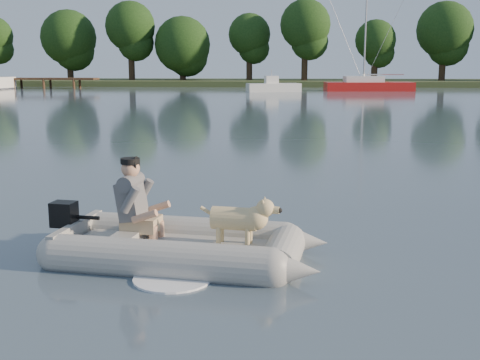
# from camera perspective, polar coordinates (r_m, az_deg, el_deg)

# --- Properties ---
(water) EXTENTS (160.00, 160.00, 0.00)m
(water) POSITION_cam_1_polar(r_m,az_deg,el_deg) (7.38, -3.69, -9.01)
(water) COLOR slate
(water) RESTS_ON ground
(shore_bank) EXTENTS (160.00, 12.00, 0.70)m
(shore_bank) POSITION_cam_1_polar(r_m,az_deg,el_deg) (68.91, 2.92, 9.17)
(shore_bank) COLOR #47512D
(shore_bank) RESTS_ON water
(dock) EXTENTS (18.00, 2.00, 1.04)m
(dock) POSITION_cam_1_polar(r_m,az_deg,el_deg) (64.76, -21.16, 8.57)
(dock) COLOR #4C331E
(dock) RESTS_ON water
(treeline) EXTENTS (75.85, 7.35, 9.27)m
(treeline) POSITION_cam_1_polar(r_m,az_deg,el_deg) (68.03, 4.22, 13.46)
(treeline) COLOR #332316
(treeline) RESTS_ON shore_bank
(dinghy) EXTENTS (5.10, 3.85, 1.40)m
(dinghy) POSITION_cam_1_polar(r_m,az_deg,el_deg) (7.78, -5.36, -3.33)
(dinghy) COLOR gray
(dinghy) RESTS_ON water
(man) EXTENTS (0.82, 0.73, 1.09)m
(man) POSITION_cam_1_polar(r_m,az_deg,el_deg) (8.02, -10.11, -1.65)
(man) COLOR #58595D
(man) RESTS_ON dinghy
(dog) EXTENTS (0.98, 0.47, 0.63)m
(dog) POSITION_cam_1_polar(r_m,az_deg,el_deg) (7.69, -0.54, -4.05)
(dog) COLOR tan
(dog) RESTS_ON dinghy
(outboard_motor) EXTENTS (0.46, 0.35, 0.80)m
(outboard_motor) POSITION_cam_1_polar(r_m,az_deg,el_deg) (8.50, -16.27, -4.50)
(outboard_motor) COLOR black
(outboard_motor) RESTS_ON dinghy
(motorboat) EXTENTS (5.10, 2.95, 2.03)m
(motorboat) POSITION_cam_1_polar(r_m,az_deg,el_deg) (53.35, 3.20, 9.34)
(motorboat) COLOR white
(motorboat) RESTS_ON water
(sailboat) EXTENTS (8.03, 2.98, 10.82)m
(sailboat) POSITION_cam_1_polar(r_m,az_deg,el_deg) (56.24, 12.03, 8.75)
(sailboat) COLOR #A91513
(sailboat) RESTS_ON water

